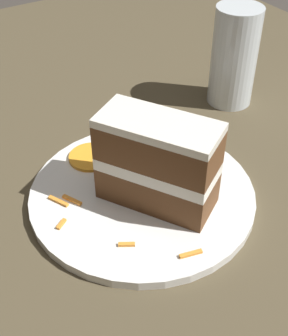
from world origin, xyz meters
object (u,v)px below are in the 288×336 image
object	(u,v)px
drinking_glass	(233,63)
orange_garnish	(91,157)
cake_slice	(158,162)
cream_dollop	(144,124)
plate	(144,196)

from	to	relation	value
drinking_glass	orange_garnish	bearing A→B (deg)	96.41
cake_slice	orange_garnish	world-z (taller)	cake_slice
cake_slice	cream_dollop	size ratio (longest dim) A/B	2.37
plate	cream_dollop	world-z (taller)	cream_dollop
cake_slice	cream_dollop	distance (m)	0.10
drinking_glass	plate	bearing A→B (deg)	117.28
cake_slice	orange_garnish	size ratio (longest dim) A/B	2.48
cake_slice	orange_garnish	xyz separation A→B (m)	(0.10, 0.03, -0.05)
plate	orange_garnish	world-z (taller)	orange_garnish
plate	orange_garnish	bearing A→B (deg)	13.96
cake_slice	cream_dollop	xyz separation A→B (m)	(0.09, -0.04, -0.02)
cream_dollop	orange_garnish	size ratio (longest dim) A/B	1.05
plate	drinking_glass	xyz separation A→B (m)	(0.11, -0.21, 0.05)
plate	cream_dollop	xyz separation A→B (m)	(0.08, -0.05, 0.03)
drinking_glass	cream_dollop	bearing A→B (deg)	101.59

